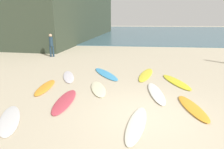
% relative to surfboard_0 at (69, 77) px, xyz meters
% --- Properties ---
extents(ground_plane, '(120.00, 120.00, 0.00)m').
position_rel_surfboard_0_xyz_m(ground_plane, '(3.73, -3.63, -0.04)').
color(ground_plane, beige).
extents(ocean_water, '(120.00, 40.00, 0.08)m').
position_rel_surfboard_0_xyz_m(ocean_water, '(3.73, 30.86, 0.00)').
color(ocean_water, '#426675').
rests_on(ocean_water, ground_plane).
extents(surfboard_0, '(1.26, 2.17, 0.07)m').
position_rel_surfboard_0_xyz_m(surfboard_0, '(0.00, 0.00, 0.00)').
color(surfboard_0, white).
rests_on(surfboard_0, ground_plane).
extents(surfboard_1, '(1.17, 2.64, 0.06)m').
position_rel_surfboard_0_xyz_m(surfboard_1, '(3.97, 0.78, -0.00)').
color(surfboard_1, yellow).
rests_on(surfboard_1, ground_plane).
extents(surfboard_2, '(0.85, 2.06, 0.08)m').
position_rel_surfboard_0_xyz_m(surfboard_2, '(5.29, -2.96, 0.00)').
color(surfboard_2, orange).
rests_on(surfboard_2, ground_plane).
extents(surfboard_3, '(1.12, 2.01, 0.07)m').
position_rel_surfboard_0_xyz_m(surfboard_3, '(1.81, -1.52, 0.00)').
color(surfboard_3, '#F2EAC0').
rests_on(surfboard_3, ground_plane).
extents(surfboard_4, '(1.88, 2.52, 0.07)m').
position_rel_surfboard_0_xyz_m(surfboard_4, '(1.83, 0.68, -0.00)').
color(surfboard_4, '#42A1DC').
rests_on(surfboard_4, ground_plane).
extents(surfboard_5, '(0.89, 2.20, 0.06)m').
position_rel_surfboard_0_xyz_m(surfboard_5, '(3.39, -4.17, -0.01)').
color(surfboard_5, white).
rests_on(surfboard_5, ground_plane).
extents(surfboard_6, '(0.67, 2.19, 0.07)m').
position_rel_surfboard_0_xyz_m(surfboard_6, '(0.81, -2.88, -0.00)').
color(surfboard_6, '#D44355').
rests_on(surfboard_6, ground_plane).
extents(surfboard_7, '(0.72, 2.38, 0.08)m').
position_rel_surfboard_0_xyz_m(surfboard_7, '(4.21, -1.75, 0.00)').
color(surfboard_7, white).
rests_on(surfboard_7, ground_plane).
extents(surfboard_8, '(1.40, 1.97, 0.08)m').
position_rel_surfboard_0_xyz_m(surfboard_8, '(-0.38, -4.34, 0.00)').
color(surfboard_8, white).
rests_on(surfboard_8, ground_plane).
extents(surfboard_9, '(1.28, 2.37, 0.07)m').
position_rel_surfboard_0_xyz_m(surfboard_9, '(5.31, -0.26, -0.00)').
color(surfboard_9, yellow).
rests_on(surfboard_9, ground_plane).
extents(surfboard_10, '(0.64, 2.00, 0.09)m').
position_rel_surfboard_0_xyz_m(surfboard_10, '(-0.51, -1.61, 0.01)').
color(surfboard_10, '#F79F2D').
rests_on(surfboard_10, ground_plane).
extents(beachgoer_mid, '(0.34, 0.33, 1.74)m').
position_rel_surfboard_0_xyz_m(beachgoer_mid, '(-2.93, 4.96, 0.94)').
color(beachgoer_mid, '#1E3342').
rests_on(beachgoer_mid, ground_plane).
extents(beachgoer_far, '(0.39, 0.39, 1.69)m').
position_rel_surfboard_0_xyz_m(beachgoer_far, '(-4.18, 8.04, 0.90)').
color(beachgoer_far, black).
rests_on(beachgoer_far, ground_plane).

